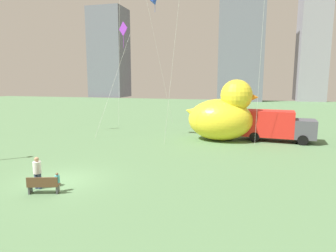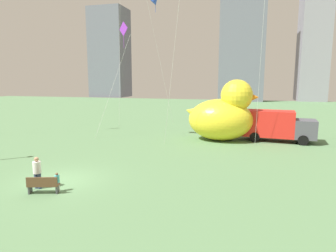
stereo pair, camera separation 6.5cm
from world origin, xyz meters
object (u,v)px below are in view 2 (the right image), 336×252
Objects in this scene: giant_inflatable_duck at (223,115)px; box_truck at (276,126)px; person_child at (57,181)px; kite_purple at (123,34)px; park_bench at (43,185)px; person_adult at (37,171)px.

box_truck is at bearing 10.09° from giant_inflatable_duck.
box_truck is at bearing 53.82° from person_child.
giant_inflatable_duck is 0.63× the size of kite_purple.
park_bench is at bearing -115.72° from giant_inflatable_duck.
person_child is 17.03m from giant_inflatable_duck.
park_bench is 17.02m from kite_purple.
box_truck is (4.78, 0.85, -0.98)m from giant_inflatable_duck.
person_child is 0.09× the size of kite_purple.
person_child is 16.68m from kite_purple.
person_child is (1.28, -0.13, -0.39)m from person_adult.
person_child is at bearing -126.18° from box_truck.
kite_purple is at bearing 96.65° from park_bench.
person_adult is 0.26× the size of box_truck.
box_truck is 0.61× the size of kite_purple.
giant_inflatable_duck is 1.03× the size of box_truck.
kite_purple is (-9.26, -1.69, 7.42)m from giant_inflatable_duck.
park_bench is 0.69m from person_child.
giant_inflatable_duck is at bearing 64.28° from park_bench.
box_truck reaches higher than person_child.
kite_purple is at bearing -169.62° from giant_inflatable_duck.
box_truck is 16.56m from kite_purple.
person_child is 0.15× the size of giant_inflatable_duck.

